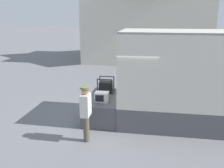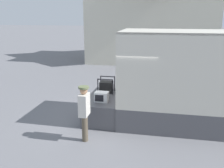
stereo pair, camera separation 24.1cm
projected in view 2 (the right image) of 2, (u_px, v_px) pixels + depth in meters
ground_plane at (121, 118)px, 9.18m from camera, size 160.00×160.00×0.00m
tailgate_deck at (105, 107)px, 9.19m from camera, size 1.21×2.27×0.79m
microwave at (102, 97)px, 8.55m from camera, size 0.46×0.35×0.33m
portable_generator at (107, 87)px, 9.57m from camera, size 0.59×0.50×0.58m
worker_person at (84, 108)px, 7.25m from camera, size 0.31×0.44×1.71m
house_backdrop at (152, 9)px, 20.13m from camera, size 10.04×6.70×8.11m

